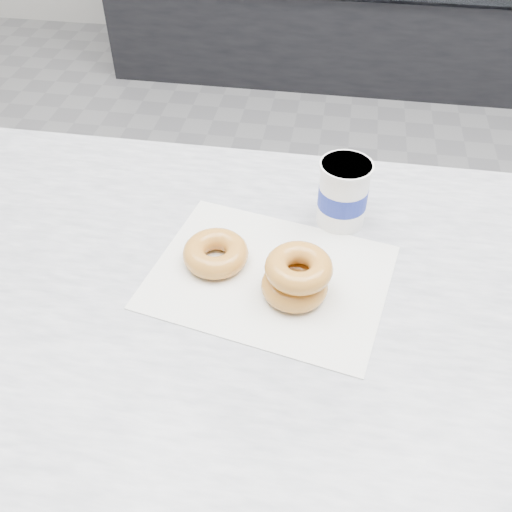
{
  "coord_description": "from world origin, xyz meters",
  "views": [
    {
      "loc": [
        0.07,
        -1.14,
        1.5
      ],
      "look_at": [
        -0.02,
        -0.54,
        0.93
      ],
      "focal_mm": 40.0,
      "sensor_mm": 36.0,
      "label": 1
    }
  ],
  "objects_px": {
    "donut_stack": "(297,277)",
    "coffee_cup": "(343,193)",
    "counter": "(263,454)",
    "donut_single": "(216,253)"
  },
  "relations": [
    {
      "from": "donut_stack",
      "to": "counter",
      "type": "bearing_deg",
      "value": -152.57
    },
    {
      "from": "donut_single",
      "to": "coffee_cup",
      "type": "height_order",
      "value": "coffee_cup"
    },
    {
      "from": "donut_single",
      "to": "coffee_cup",
      "type": "relative_size",
      "value": 0.89
    },
    {
      "from": "donut_single",
      "to": "counter",
      "type": "bearing_deg",
      "value": -37.95
    },
    {
      "from": "donut_stack",
      "to": "coffee_cup",
      "type": "height_order",
      "value": "coffee_cup"
    },
    {
      "from": "counter",
      "to": "donut_single",
      "type": "relative_size",
      "value": 30.82
    },
    {
      "from": "counter",
      "to": "coffee_cup",
      "type": "relative_size",
      "value": 27.53
    },
    {
      "from": "counter",
      "to": "coffee_cup",
      "type": "height_order",
      "value": "coffee_cup"
    },
    {
      "from": "donut_stack",
      "to": "coffee_cup",
      "type": "xyz_separation_m",
      "value": [
        0.05,
        0.17,
        0.02
      ]
    },
    {
      "from": "counter",
      "to": "coffee_cup",
      "type": "bearing_deg",
      "value": 64.2
    }
  ]
}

